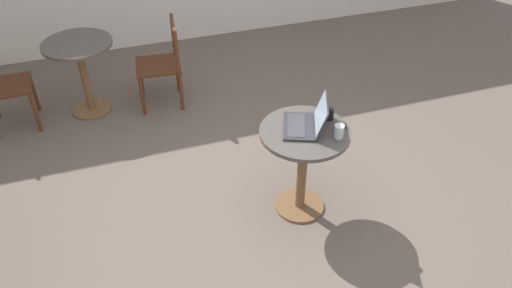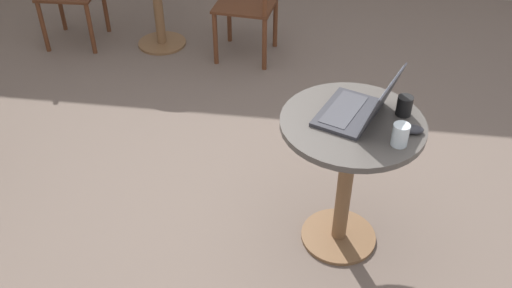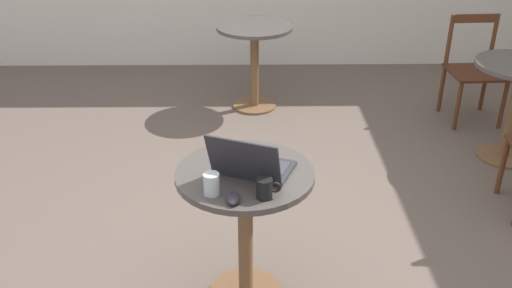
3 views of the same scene
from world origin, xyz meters
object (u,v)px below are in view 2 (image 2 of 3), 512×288
drinking_glass (400,135)px  laptop (359,108)px  cafe_table_near (349,156)px  mouse (412,129)px  mug (404,105)px  chair_mid_front (252,3)px

drinking_glass → laptop: bearing=44.4°
cafe_table_near → drinking_glass: 0.34m
laptop → mouse: size_ratio=4.28×
mug → drinking_glass: (-0.23, 0.03, 0.00)m
cafe_table_near → laptop: (0.03, -0.02, 0.25)m
chair_mid_front → mouse: bearing=-153.0°
chair_mid_front → mug: size_ratio=8.04×
laptop → drinking_glass: size_ratio=4.28×
cafe_table_near → laptop: bearing=-32.0°
drinking_glass → mouse: bearing=-33.0°
laptop → chair_mid_front: bearing=22.1°
laptop → drinking_glass: 0.24m
chair_mid_front → cafe_table_near: bearing=-158.8°
mouse → drinking_glass: size_ratio=1.00×
chair_mid_front → drinking_glass: bearing=-155.5°
mouse → cafe_table_near: bearing=79.1°
cafe_table_near → chair_mid_front: size_ratio=0.86×
mouse → mug: bearing=12.1°
chair_mid_front → laptop: bearing=-157.9°
cafe_table_near → mug: bearing=-68.5°
chair_mid_front → drinking_glass: (-2.02, -0.92, 0.37)m
cafe_table_near → chair_mid_front: chair_mid_front is taller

